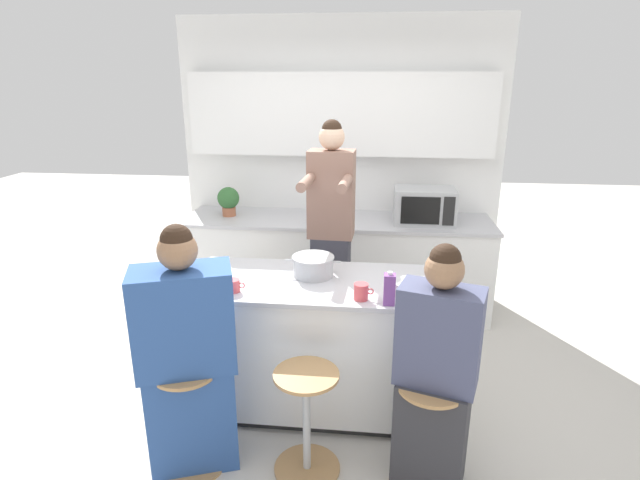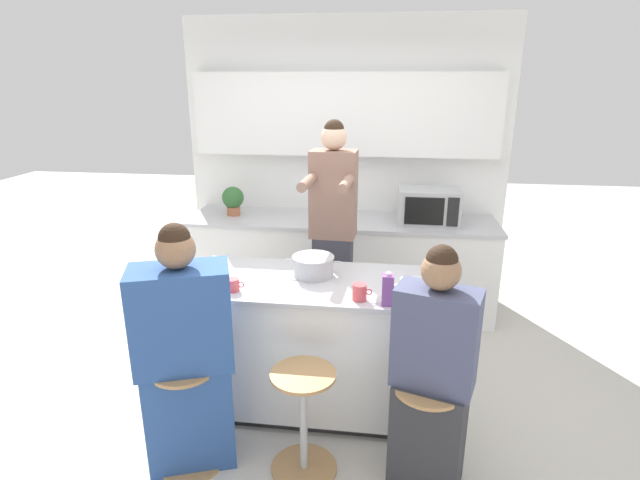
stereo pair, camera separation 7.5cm
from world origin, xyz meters
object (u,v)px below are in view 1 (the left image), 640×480
Objects in this scene: bar_stool_leftmost at (190,415)px; cooking_pot at (313,266)px; fruit_bowl at (413,289)px; coffee_cup_far at (233,286)px; kitchen_island at (319,344)px; microwave at (424,206)px; juice_carton at (389,289)px; person_seated_near at (435,382)px; person_wrapped_blanket at (188,359)px; bar_stool_rightmost at (428,433)px; person_cooking at (331,242)px; potted_plant at (228,200)px; bar_stool_center at (307,420)px; coffee_cup_near at (361,292)px.

bar_stool_leftmost is 1.15m from cooking_pot.
fruit_bowl is 1.08m from coffee_cup_far.
microwave is at bearing 62.23° from kitchen_island.
person_seated_near is at bearing -53.34° from juice_carton.
person_seated_near is at bearing -19.60° from person_wrapped_blanket.
bar_stool_rightmost is at bearing -0.18° from bar_stool_leftmost.
kitchen_island is 0.89× the size of person_cooking.
microwave is (1.44, 2.12, 0.37)m from person_wrapped_blanket.
kitchen_island is at bearing 145.83° from juice_carton.
bar_stool_rightmost is 0.30m from person_seated_near.
coffee_cup_far is at bearing 159.51° from bar_stool_rightmost.
cooking_pot is at bearing -120.52° from microwave.
person_cooking is at bearing -39.13° from potted_plant.
coffee_cup_far is at bearing -73.19° from potted_plant.
bar_stool_rightmost is 2.27m from microwave.
bar_stool_leftmost is 2.32× the size of potted_plant.
kitchen_island is 8.42× the size of juice_carton.
bar_stool_rightmost is 1.61m from person_cooking.
person_cooking is 1.51m from person_seated_near.
bar_stool_center is at bearing -86.26° from cooking_pot.
fruit_bowl reaches higher than bar_stool_center.
juice_carton is (0.48, -0.38, 0.02)m from cooking_pot.
microwave is (0.77, 0.80, 0.11)m from person_cooking.
cooking_pot reaches higher than coffee_cup_far.
coffee_cup_near is 1.82m from microwave.
coffee_cup_far reaches higher than kitchen_island.
microwave is 1.95× the size of potted_plant.
juice_carton is at bearing -63.66° from person_cooking.
person_wrapped_blanket reaches higher than bar_stool_rightmost.
bar_stool_leftmost is (-0.66, -0.65, -0.13)m from kitchen_island.
potted_plant is at bearing 133.38° from fruit_bowl.
potted_plant is at bearing 99.50° from bar_stool_leftmost.
kitchen_island is at bearing -88.01° from person_cooking.
person_cooking is at bearing 89.28° from bar_stool_center.
kitchen_island is at bearing -60.88° from cooking_pot.
person_wrapped_blanket is 4.04× the size of cooking_pot.
person_cooking is 1.50m from person_wrapped_blanket.
bar_stool_leftmost is 0.34m from person_wrapped_blanket.
kitchen_island is 0.73m from coffee_cup_far.
cooking_pot is at bearing 29.74° from person_wrapped_blanket.
bar_stool_rightmost is at bearing -57.80° from juice_carton.
fruit_bowl is 0.21m from juice_carton.
bar_stool_center is 0.45× the size of person_seated_near.
person_cooking is 1.34× the size of person_seated_near.
person_seated_near reaches higher than cooking_pot.
person_seated_near is 2.16m from microwave.
person_cooking is at bearing 43.46° from person_wrapped_blanket.
cooking_pot is (-0.06, -0.61, 0.04)m from person_cooking.
bar_stool_center is (0.66, 0.03, 0.00)m from bar_stool_leftmost.
bar_stool_rightmost is at bearing -105.42° from person_seated_near.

